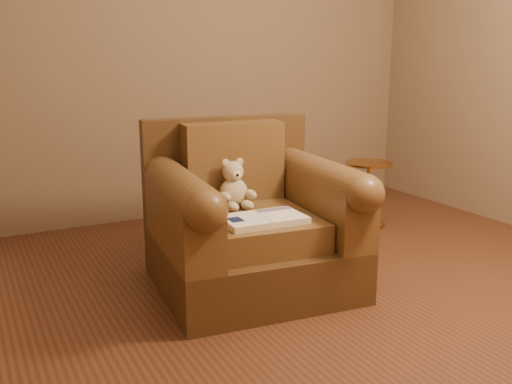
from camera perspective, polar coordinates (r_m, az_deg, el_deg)
name	(u,v)px	position (r m, az deg, el deg)	size (l,w,h in m)	color
floor	(338,298)	(3.19, 8.21, -10.42)	(4.00, 4.00, 0.00)	#56301D
armchair	(249,224)	(3.23, -0.72, -3.21)	(1.12, 1.08, 0.92)	#483018
teddy_bear	(235,189)	(3.23, -2.16, 0.32)	(0.21, 0.23, 0.28)	tan
guidebook	(263,219)	(2.96, 0.70, -2.73)	(0.44, 0.27, 0.03)	beige
side_table	(368,192)	(4.44, 11.11, 0.01)	(0.36, 0.36, 0.50)	#BF8034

